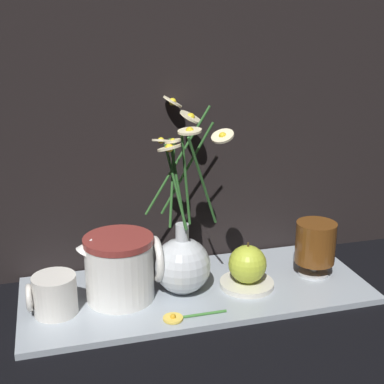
# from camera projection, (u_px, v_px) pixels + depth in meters

# --- Properties ---
(ground_plane) EXTENTS (6.00, 6.00, 0.00)m
(ground_plane) POSITION_uv_depth(u_px,v_px,m) (196.00, 293.00, 1.07)
(ground_plane) COLOR black
(shelf) EXTENTS (0.68, 0.28, 0.01)m
(shelf) POSITION_uv_depth(u_px,v_px,m) (196.00, 290.00, 1.07)
(shelf) COLOR #9EA8B2
(shelf) RESTS_ON ground_plane
(backdrop_wall) EXTENTS (1.18, 0.02, 1.10)m
(backdrop_wall) POSITION_uv_depth(u_px,v_px,m) (176.00, 4.00, 1.04)
(backdrop_wall) COLOR black
(backdrop_wall) RESTS_ON ground_plane
(vase_with_flowers) EXTENTS (0.14, 0.24, 0.37)m
(vase_with_flowers) POSITION_uv_depth(u_px,v_px,m) (182.00, 257.00, 1.03)
(vase_with_flowers) COLOR silver
(vase_with_flowers) RESTS_ON shelf
(yellow_mug) EXTENTS (0.09, 0.08, 0.07)m
(yellow_mug) POSITION_uv_depth(u_px,v_px,m) (54.00, 295.00, 0.96)
(yellow_mug) COLOR silver
(yellow_mug) RESTS_ON shelf
(ceramic_pitcher) EXTENTS (0.16, 0.13, 0.14)m
(ceramic_pitcher) POSITION_uv_depth(u_px,v_px,m) (121.00, 265.00, 1.00)
(ceramic_pitcher) COLOR white
(ceramic_pitcher) RESTS_ON shelf
(tea_glass) EXTENTS (0.08, 0.08, 0.12)m
(tea_glass) POSITION_uv_depth(u_px,v_px,m) (315.00, 244.00, 1.10)
(tea_glass) COLOR silver
(tea_glass) RESTS_ON shelf
(saucer_plate) EXTENTS (0.11, 0.11, 0.01)m
(saucer_plate) POSITION_uv_depth(u_px,v_px,m) (247.00, 284.00, 1.07)
(saucer_plate) COLOR silver
(saucer_plate) RESTS_ON shelf
(orange_fruit) EXTENTS (0.08, 0.08, 0.08)m
(orange_fruit) POSITION_uv_depth(u_px,v_px,m) (247.00, 264.00, 1.06)
(orange_fruit) COLOR #B7C638
(orange_fruit) RESTS_ON saucer_plate
(loose_daisy) EXTENTS (0.12, 0.04, 0.01)m
(loose_daisy) POSITION_uv_depth(u_px,v_px,m) (181.00, 317.00, 0.95)
(loose_daisy) COLOR #3D7A33
(loose_daisy) RESTS_ON shelf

